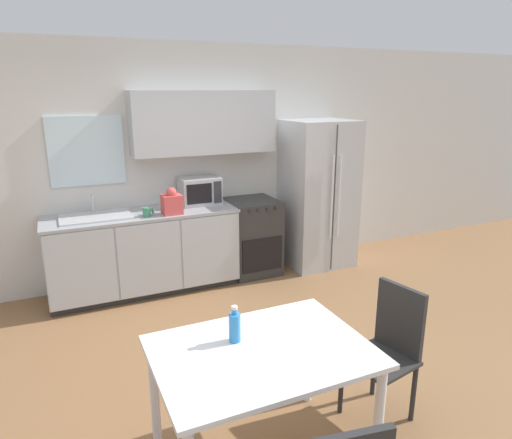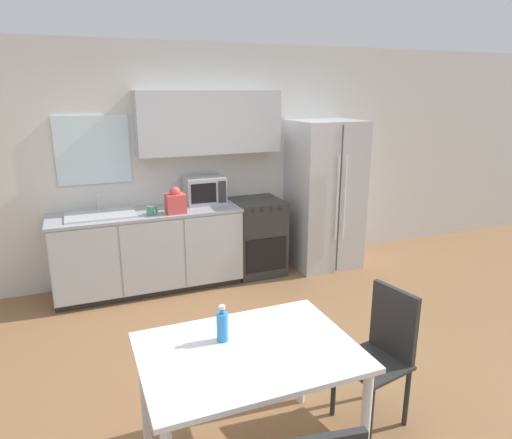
# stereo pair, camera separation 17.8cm
# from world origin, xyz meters

# --- Properties ---
(ground_plane) EXTENTS (12.00, 12.00, 0.00)m
(ground_plane) POSITION_xyz_m (0.00, 0.00, 0.00)
(ground_plane) COLOR olive
(wall_back) EXTENTS (12.00, 0.38, 2.70)m
(wall_back) POSITION_xyz_m (0.03, 2.04, 1.43)
(wall_back) COLOR silver
(wall_back) RESTS_ON ground_plane
(kitchen_counter) EXTENTS (2.04, 0.66, 0.91)m
(kitchen_counter) POSITION_xyz_m (-0.51, 1.72, 0.46)
(kitchen_counter) COLOR #333333
(kitchen_counter) RESTS_ON ground_plane
(oven_range) EXTENTS (0.59, 0.62, 0.91)m
(oven_range) POSITION_xyz_m (0.80, 1.74, 0.46)
(oven_range) COLOR #2D2D2D
(oven_range) RESTS_ON ground_plane
(refrigerator) EXTENTS (0.81, 0.75, 1.83)m
(refrigerator) POSITION_xyz_m (1.69, 1.69, 0.92)
(refrigerator) COLOR silver
(refrigerator) RESTS_ON ground_plane
(kitchen_sink) EXTENTS (0.71, 0.46, 0.22)m
(kitchen_sink) POSITION_xyz_m (-0.98, 1.73, 0.92)
(kitchen_sink) COLOR #B7BABC
(kitchen_sink) RESTS_ON kitchen_counter
(microwave) EXTENTS (0.45, 0.33, 0.31)m
(microwave) POSITION_xyz_m (0.19, 1.85, 1.06)
(microwave) COLOR #B7BABC
(microwave) RESTS_ON kitchen_counter
(coffee_mug) EXTENTS (0.11, 0.08, 0.10)m
(coffee_mug) POSITION_xyz_m (-0.48, 1.54, 0.96)
(coffee_mug) COLOR #3F8C66
(coffee_mug) RESTS_ON kitchen_counter
(grocery_bag_0) EXTENTS (0.21, 0.18, 0.29)m
(grocery_bag_0) POSITION_xyz_m (-0.22, 1.54, 1.03)
(grocery_bag_0) COLOR #D14C4C
(grocery_bag_0) RESTS_ON kitchen_counter
(dining_table) EXTENTS (1.22, 0.88, 0.77)m
(dining_table) POSITION_xyz_m (-0.38, -1.05, 0.67)
(dining_table) COLOR white
(dining_table) RESTS_ON ground_plane
(dining_chair_side) EXTENTS (0.47, 0.47, 0.93)m
(dining_chair_side) POSITION_xyz_m (0.61, -0.99, 0.54)
(dining_chair_side) COLOR #282828
(dining_chair_side) RESTS_ON ground_plane
(drink_bottle) EXTENTS (0.07, 0.07, 0.22)m
(drink_bottle) POSITION_xyz_m (-0.48, -0.90, 0.86)
(drink_bottle) COLOR #338CD8
(drink_bottle) RESTS_ON dining_table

